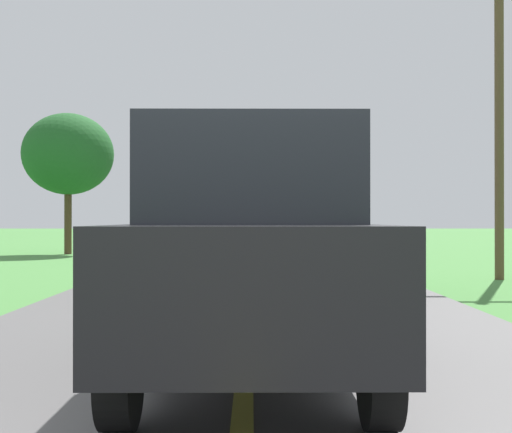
{
  "coord_description": "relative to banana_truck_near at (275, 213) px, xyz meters",
  "views": [
    {
      "loc": [
        0.06,
        -3.04,
        1.33
      ],
      "look_at": [
        0.16,
        12.96,
        1.4
      ],
      "focal_mm": 48.79,
      "sensor_mm": 36.0,
      "label": 1
    }
  ],
  "objects": [
    {
      "name": "banana_truck_far",
      "position": [
        -0.19,
        14.91,
        -0.01
      ],
      "size": [
        2.38,
        5.81,
        2.8
      ],
      "color": "#2D2D30",
      "rests_on": "road_surface"
    },
    {
      "name": "utility_pole_roadside",
      "position": [
        5.03,
        1.89,
        2.23
      ],
      "size": [
        2.31,
        0.2,
        6.73
      ],
      "color": "brown",
      "rests_on": "ground"
    },
    {
      "name": "banana_truck_near",
      "position": [
        0.0,
        0.0,
        0.0
      ],
      "size": [
        2.38,
        5.82,
        2.8
      ],
      "color": "#2D2D30",
      "rests_on": "road_surface"
    },
    {
      "name": "following_car",
      "position": [
        -0.47,
        -8.12,
        -0.39
      ],
      "size": [
        1.74,
        4.1,
        1.92
      ],
      "color": "black",
      "rests_on": "road_surface"
    },
    {
      "name": "roadside_tree_near_left",
      "position": [
        -7.52,
        13.26,
        2.37
      ],
      "size": [
        3.47,
        3.47,
        5.41
      ],
      "color": "#4C3823",
      "rests_on": "ground"
    }
  ]
}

